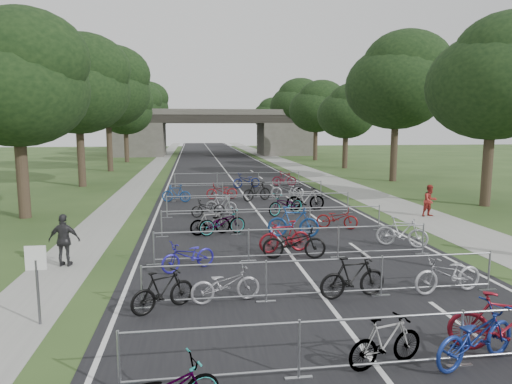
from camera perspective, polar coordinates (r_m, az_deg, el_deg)
ground at (r=9.19m, az=15.36°, el=-20.90°), size 200.00×200.00×0.00m
road at (r=57.61m, az=-4.65°, el=3.72°), size 11.00×140.00×0.01m
sidewalk_right at (r=58.62m, az=3.19°, el=3.81°), size 3.00×140.00×0.01m
sidewalk_left at (r=57.66m, az=-12.13°, el=3.57°), size 2.00×140.00×0.01m
lane_markings at (r=57.61m, az=-4.65°, el=3.72°), size 0.12×140.00×0.00m
overpass_bridge at (r=72.43m, az=-5.39°, el=7.41°), size 31.00×8.00×7.05m
park_sign at (r=11.36m, az=-25.75°, el=-8.80°), size 0.45×0.06×1.83m
tree_left_0 at (r=24.72m, az=-27.66°, el=12.03°), size 6.72×6.72×10.25m
tree_right_0 at (r=28.60m, az=27.82°, el=12.24°), size 7.17×7.17×10.93m
tree_left_1 at (r=36.30m, az=-21.29°, el=12.15°), size 7.56×7.56×11.53m
tree_right_1 at (r=39.06m, az=17.38°, el=12.89°), size 8.18×8.18×12.47m
tree_left_2 at (r=48.10m, az=-18.03°, el=12.16°), size 8.40×8.40×12.81m
tree_right_2 at (r=50.07m, az=11.35°, el=9.73°), size 6.16×6.16×9.39m
tree_left_3 at (r=59.85m, az=-15.96°, el=9.81°), size 6.72×6.72×10.25m
tree_right_3 at (r=61.56m, az=7.64°, el=10.40°), size 7.17×7.17×10.93m
tree_left_4 at (r=71.78m, az=-14.66°, el=10.18°), size 7.56×7.56×11.53m
tree_right_4 at (r=73.22m, az=5.09°, el=10.83°), size 8.18×8.18×12.47m
tree_left_5 at (r=83.74m, az=-13.73°, el=10.44°), size 8.40×8.40×12.81m
tree_right_5 at (r=84.89m, az=3.23°, el=9.16°), size 6.16×6.16×9.39m
tree_left_6 at (r=95.63m, az=-12.98°, el=9.18°), size 6.72×6.72×10.25m
tree_right_6 at (r=96.71m, az=1.83°, el=9.62°), size 7.17×7.17×10.93m
barrier_row_0 at (r=8.94m, az=15.50°, el=-17.84°), size 9.70×0.08×1.10m
barrier_row_1 at (r=12.08m, az=8.60°, el=-10.67°), size 9.70×0.08×1.10m
barrier_row_2 at (r=15.41m, az=4.78°, el=-6.45°), size 9.70×0.08×1.10m
barrier_row_3 at (r=19.04m, az=2.26°, el=-3.61°), size 9.70×0.08×1.10m
barrier_row_4 at (r=22.92m, az=0.48°, el=-1.59°), size 9.70×0.08×1.10m
barrier_row_5 at (r=27.82m, az=-1.03°, el=0.13°), size 9.70×0.08×1.10m
barrier_row_6 at (r=33.73m, az=-2.27°, el=1.54°), size 9.70×0.08×1.10m
bike_1 at (r=9.17m, az=15.92°, el=-17.59°), size 1.68×0.86×0.97m
bike_2 at (r=9.81m, az=25.74°, el=-15.93°), size 2.22×1.43×1.10m
bike_3 at (r=10.35m, az=28.78°, el=-14.43°), size 2.10×1.54×1.25m
bike_4 at (r=11.46m, az=-11.58°, el=-12.02°), size 1.67×1.28×1.01m
bike_5 at (r=11.79m, az=-3.84°, el=-11.44°), size 1.88×0.93×0.94m
bike_6 at (r=12.27m, az=12.00°, el=-10.42°), size 1.89×0.76×1.10m
bike_7 at (r=13.37m, az=22.92°, el=-9.43°), size 2.09×0.97×1.06m
bike_8 at (r=14.37m, az=-8.44°, el=-7.89°), size 1.89×1.40×0.95m
bike_9 at (r=16.21m, az=3.61°, el=-5.63°), size 1.94×0.77×1.13m
bike_10 at (r=15.48m, az=4.79°, el=-6.32°), size 2.21×1.01×1.12m
bike_11 at (r=17.74m, az=17.77°, el=-4.82°), size 1.87×1.41×1.12m
bike_12 at (r=18.88m, az=-5.72°, el=-3.81°), size 1.81×0.93×1.05m
bike_13 at (r=18.85m, az=-4.26°, el=-3.79°), size 2.13×1.24×1.06m
bike_14 at (r=18.42m, az=4.69°, el=-3.79°), size 2.15×1.03×1.24m
bike_15 at (r=20.23m, az=10.10°, el=-3.25°), size 1.89×1.22×0.94m
bike_16 at (r=22.62m, az=-5.98°, el=-2.00°), size 1.83×1.04×0.91m
bike_17 at (r=23.35m, az=-4.39°, el=-1.53°), size 1.73×1.13×1.01m
bike_18 at (r=23.01m, az=3.79°, el=-1.52°), size 2.25×1.66×1.13m
bike_19 at (r=24.22m, az=6.19°, el=-0.91°), size 2.13×0.73×1.26m
bike_20 at (r=27.31m, az=-9.94°, el=-0.19°), size 1.80×0.87×1.04m
bike_21 at (r=28.17m, az=-4.28°, el=0.13°), size 1.95×0.76×1.01m
bike_22 at (r=27.32m, az=0.11°, el=0.09°), size 2.02×1.37×1.19m
bike_23 at (r=28.41m, az=3.94°, el=0.27°), size 2.14×1.05×1.08m
bike_26 at (r=33.23m, az=-1.18°, el=1.44°), size 2.18×1.24×1.09m
bike_27 at (r=34.46m, az=3.56°, el=1.67°), size 1.89×0.92×1.09m
pedestrian_b at (r=24.17m, az=20.92°, el=-1.04°), size 0.88×0.75×1.58m
pedestrian_c at (r=15.78m, az=-22.83°, el=-5.61°), size 1.03×0.52×1.69m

